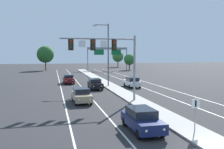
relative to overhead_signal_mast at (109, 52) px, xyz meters
name	(u,v)px	position (x,y,z in m)	size (l,w,h in m)	color
median_island	(128,96)	(3.20, 3.16, -5.45)	(2.40, 110.00, 0.15)	#9E9B93
lane_stripe_oncoming_center	(84,90)	(-1.50, 10.16, -5.52)	(0.14, 100.00, 0.01)	silver
lane_stripe_receding_center	(144,88)	(7.90, 10.16, -5.52)	(0.14, 100.00, 0.01)	silver
edge_stripe_left	(62,91)	(-4.80, 10.16, -5.52)	(0.14, 100.00, 0.01)	silver
edge_stripe_right	(163,87)	(11.20, 10.16, -5.52)	(0.14, 100.00, 0.01)	silver
overhead_signal_mast	(109,52)	(0.00, 0.00, 0.00)	(8.29, 0.44, 7.20)	gray
median_sign_post	(195,110)	(3.36, -11.75, -3.94)	(0.60, 0.10, 2.20)	gray
street_lamp_median	(107,51)	(2.59, 13.08, 0.27)	(2.58, 0.28, 10.00)	#4C4C51
car_oncoming_navy	(142,119)	(-0.03, -10.59, -4.71)	(1.87, 4.49, 1.58)	#141E4C
car_oncoming_tan	(81,95)	(-2.95, 0.65, -4.71)	(1.92, 4.51, 1.58)	tan
car_oncoming_black	(95,84)	(0.23, 10.64, -4.71)	(1.84, 4.48, 1.58)	black
car_oncoming_darkred	(69,79)	(-3.24, 19.00, -4.71)	(1.87, 4.49, 1.58)	#5B0F14
car_receding_white	(132,82)	(6.43, 11.64, -4.71)	(1.86, 4.48, 1.58)	silver
highway_sign_gantry	(108,51)	(11.40, 53.16, 0.64)	(13.28, 0.42, 7.50)	gray
tree_far_right_c	(118,57)	(19.99, 72.66, -1.24)	(4.54, 4.54, 6.57)	#4C3823
tree_far_left_b	(45,54)	(-8.29, 57.33, -0.35)	(5.47, 5.47, 7.92)	#4C3823
tree_far_right_a	(129,60)	(18.82, 53.06, -2.05)	(3.69, 3.69, 5.34)	#4C3823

